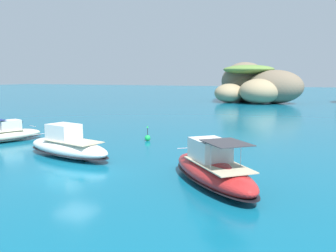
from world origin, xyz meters
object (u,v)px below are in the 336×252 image
Objects in this scene: motorboat_white at (67,146)px; motorboat_red at (213,170)px; motorboat_cream at (6,134)px; channel_buoy at (148,137)px; islet_large at (253,84)px.

motorboat_red is at bearing -10.84° from motorboat_white.
motorboat_cream is at bearing 166.41° from motorboat_red.
motorboat_cream is at bearing 163.00° from motorboat_white.
motorboat_red is 5.55× the size of channel_buoy.
islet_large is 3.22× the size of motorboat_cream.
motorboat_cream is (-11.98, -63.05, -3.55)m from islet_large.
motorboat_cream is 4.88× the size of channel_buoy.
islet_large is 66.14m from motorboat_white.
motorboat_white is (-12.34, 2.36, -0.02)m from motorboat_red.
channel_buoy is at bearing 25.20° from motorboat_cream.
motorboat_red is at bearing -13.59° from motorboat_cream.
motorboat_white is (-2.31, -66.01, -3.40)m from islet_large.
islet_large is at bearing 87.99° from motorboat_white.
motorboat_red is at bearing -48.58° from channel_buoy.
channel_buoy is (0.25, -57.30, -3.91)m from islet_large.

